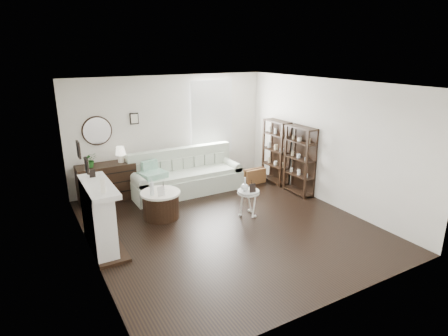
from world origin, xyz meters
TOP-DOWN VIEW (x-y plane):
  - room at (0.73, 2.70)m, footprint 5.50×5.50m
  - fireplace at (-2.32, 0.30)m, footprint 0.50×1.40m
  - shelf_unit_far at (2.33, 1.55)m, footprint 0.30×0.80m
  - shelf_unit_near at (2.33, 0.65)m, footprint 0.30×0.80m
  - sofa at (0.06, 2.08)m, footprint 2.61×0.90m
  - quilt at (-0.80, 1.95)m, footprint 0.64×0.57m
  - suitcase at (1.81, 1.72)m, footprint 0.57×0.20m
  - dresser at (-1.70, 2.47)m, footprint 1.25×0.54m
  - table_lamp at (-1.34, 2.47)m, footprint 0.29×0.29m
  - potted_plant at (-2.02, 2.42)m, footprint 0.31×0.28m
  - drum_table at (-0.98, 0.96)m, footprint 0.79×0.79m
  - pedestal_table at (0.60, 0.17)m, footprint 0.45×0.45m
  - eiffel_drum at (-0.90, 1.02)m, footprint 0.12×0.12m
  - bottle_drum at (-1.18, 0.88)m, footprint 0.08×0.08m
  - card_frame_drum at (-1.04, 0.77)m, footprint 0.15×0.07m
  - eiffel_ped at (0.69, 0.20)m, footprint 0.11×0.11m
  - flask_ped at (0.52, 0.19)m, footprint 0.15×0.15m
  - card_frame_ped at (0.62, 0.06)m, footprint 0.14×0.07m

SIDE VIEW (x-z plane):
  - suitcase at x=1.81m, z-range 0.00..0.38m
  - drum_table at x=-0.98m, z-range 0.00..0.56m
  - sofa at x=0.06m, z-range -0.17..0.84m
  - dresser at x=-1.70m, z-range 0.00..0.83m
  - pedestal_table at x=0.60m, z-range 0.23..0.77m
  - fireplace at x=-2.32m, z-range -0.38..1.46m
  - quilt at x=-0.80m, z-range 0.52..0.66m
  - card_frame_ped at x=0.62m, z-range 0.55..0.72m
  - eiffel_ped at x=0.69m, z-range 0.54..0.72m
  - eiffel_drum at x=-0.90m, z-range 0.55..0.72m
  - card_frame_drum at x=-1.04m, z-range 0.55..0.74m
  - flask_ped at x=0.52m, z-range 0.54..0.83m
  - bottle_drum at x=-1.18m, z-range 0.55..0.88m
  - shelf_unit_far at x=2.33m, z-range 0.00..1.60m
  - shelf_unit_near at x=2.33m, z-range 0.00..1.60m
  - potted_plant at x=-2.02m, z-range 0.83..1.16m
  - table_lamp at x=-1.34m, z-range 0.83..1.20m
  - room at x=0.73m, z-range -1.15..4.35m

